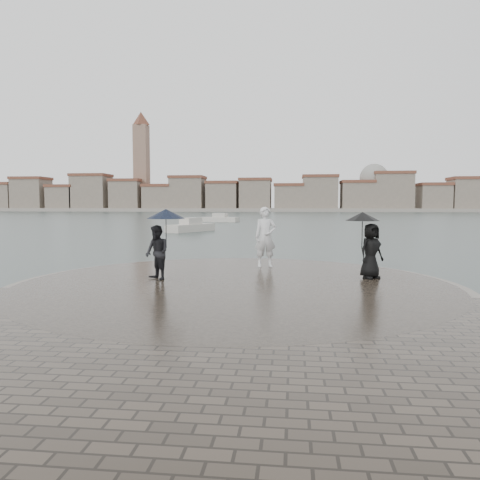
# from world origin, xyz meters

# --- Properties ---
(ground) EXTENTS (400.00, 400.00, 0.00)m
(ground) POSITION_xyz_m (0.00, 0.00, 0.00)
(ground) COLOR #2B3835
(ground) RESTS_ON ground
(kerb_ring) EXTENTS (12.50, 12.50, 0.32)m
(kerb_ring) POSITION_xyz_m (0.00, 3.50, 0.16)
(kerb_ring) COLOR gray
(kerb_ring) RESTS_ON ground
(quay_tip) EXTENTS (11.90, 11.90, 0.36)m
(quay_tip) POSITION_xyz_m (0.00, 3.50, 0.18)
(quay_tip) COLOR #2D261E
(quay_tip) RESTS_ON ground
(statue) EXTENTS (0.85, 0.66, 2.09)m
(statue) POSITION_xyz_m (0.65, 6.91, 1.40)
(statue) COLOR silver
(statue) RESTS_ON quay_tip
(visitor_left) EXTENTS (1.29, 1.14, 2.04)m
(visitor_left) POSITION_xyz_m (-2.21, 3.77, 1.51)
(visitor_left) COLOR black
(visitor_left) RESTS_ON quay_tip
(visitor_right) EXTENTS (1.23, 1.05, 1.95)m
(visitor_right) POSITION_xyz_m (3.81, 4.71, 1.46)
(visitor_right) COLOR black
(visitor_right) RESTS_ON quay_tip
(far_skyline) EXTENTS (260.00, 20.00, 37.00)m
(far_skyline) POSITION_xyz_m (-6.29, 160.71, 5.61)
(far_skyline) COLOR gray
(far_skyline) RESTS_ON ground
(boats) EXTENTS (40.82, 28.80, 1.50)m
(boats) POSITION_xyz_m (3.15, 44.00, 0.38)
(boats) COLOR beige
(boats) RESTS_ON ground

